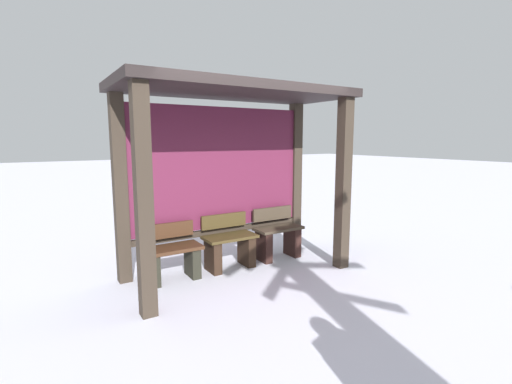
{
  "coord_description": "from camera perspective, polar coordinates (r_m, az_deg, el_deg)",
  "views": [
    {
      "loc": [
        -2.33,
        -4.17,
        1.82
      ],
      "look_at": [
        0.38,
        0.15,
        1.08
      ],
      "focal_mm": 25.55,
      "sensor_mm": 36.0,
      "label": 1
    }
  ],
  "objects": [
    {
      "name": "bus_shelter",
      "position": [
        4.94,
        -3.95,
        7.92
      ],
      "size": [
        3.06,
        1.39,
        2.49
      ],
      "color": "#352B22",
      "rests_on": "ground"
    },
    {
      "name": "bench_left_inside",
      "position": [
        4.92,
        -12.97,
        -9.88
      ],
      "size": [
        0.74,
        0.38,
        0.73
      ],
      "color": "#422817",
      "rests_on": "ground"
    },
    {
      "name": "bench_center_inside",
      "position": [
        5.23,
        -4.19,
        -8.46
      ],
      "size": [
        0.74,
        0.4,
        0.76
      ],
      "color": "#413319",
      "rests_on": "ground"
    },
    {
      "name": "bench_right_inside",
      "position": [
        5.65,
        3.41,
        -7.06
      ],
      "size": [
        0.74,
        0.37,
        0.77
      ],
      "color": "#413528",
      "rests_on": "ground"
    },
    {
      "name": "ground_plane",
      "position": [
        5.11,
        -2.74,
        -12.6
      ],
      "size": [
        60.0,
        60.0,
        0.0
      ],
      "primitive_type": "plane",
      "color": "white"
    }
  ]
}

